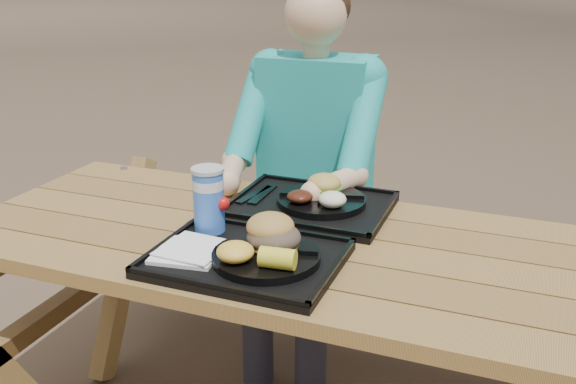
% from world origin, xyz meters
% --- Properties ---
extents(picnic_table, '(1.80, 1.49, 0.75)m').
position_xyz_m(picnic_table, '(0.00, 0.00, 0.38)').
color(picnic_table, '#999999').
rests_on(picnic_table, ground).
extents(tray_near, '(0.45, 0.35, 0.02)m').
position_xyz_m(tray_near, '(-0.04, -0.18, 0.76)').
color(tray_near, black).
rests_on(tray_near, picnic_table).
extents(tray_far, '(0.45, 0.35, 0.02)m').
position_xyz_m(tray_far, '(-0.01, 0.21, 0.76)').
color(tray_far, black).
rests_on(tray_far, picnic_table).
extents(plate_near, '(0.26, 0.26, 0.02)m').
position_xyz_m(plate_near, '(0.02, -0.18, 0.78)').
color(plate_near, black).
rests_on(plate_near, tray_near).
extents(plate_far, '(0.26, 0.26, 0.02)m').
position_xyz_m(plate_far, '(0.02, 0.22, 0.78)').
color(plate_far, black).
rests_on(plate_far, tray_far).
extents(napkin_stack, '(0.18, 0.18, 0.02)m').
position_xyz_m(napkin_stack, '(-0.18, -0.22, 0.78)').
color(napkin_stack, white).
rests_on(napkin_stack, tray_near).
extents(soda_cup, '(0.08, 0.08, 0.16)m').
position_xyz_m(soda_cup, '(-0.19, -0.07, 0.85)').
color(soda_cup, blue).
rests_on(soda_cup, tray_near).
extents(condiment_bbq, '(0.05, 0.05, 0.03)m').
position_xyz_m(condiment_bbq, '(-0.04, -0.04, 0.79)').
color(condiment_bbq, black).
rests_on(condiment_bbq, tray_near).
extents(condiment_mustard, '(0.05, 0.05, 0.03)m').
position_xyz_m(condiment_mustard, '(0.02, -0.06, 0.79)').
color(condiment_mustard, yellow).
rests_on(condiment_mustard, tray_near).
extents(sandwich, '(0.12, 0.12, 0.13)m').
position_xyz_m(sandwich, '(0.02, -0.14, 0.85)').
color(sandwich, '#BC8A42').
rests_on(sandwich, plate_near).
extents(mac_cheese, '(0.09, 0.09, 0.04)m').
position_xyz_m(mac_cheese, '(-0.04, -0.24, 0.81)').
color(mac_cheese, yellow).
rests_on(mac_cheese, plate_near).
extents(corn_cob, '(0.09, 0.09, 0.05)m').
position_xyz_m(corn_cob, '(0.07, -0.24, 0.81)').
color(corn_cob, yellow).
rests_on(corn_cob, plate_near).
extents(cutlery_far, '(0.03, 0.17, 0.01)m').
position_xyz_m(cutlery_far, '(-0.17, 0.22, 0.77)').
color(cutlery_far, black).
rests_on(cutlery_far, tray_far).
extents(burger, '(0.10, 0.10, 0.09)m').
position_xyz_m(burger, '(0.01, 0.25, 0.84)').
color(burger, gold).
rests_on(burger, plate_far).
extents(baked_beans, '(0.08, 0.08, 0.03)m').
position_xyz_m(baked_beans, '(-0.03, 0.16, 0.81)').
color(baked_beans, '#481B0E').
rests_on(baked_beans, plate_far).
extents(potato_salad, '(0.08, 0.08, 0.04)m').
position_xyz_m(potato_salad, '(0.07, 0.16, 0.81)').
color(potato_salad, white).
rests_on(potato_salad, plate_far).
extents(diner, '(0.48, 0.84, 1.28)m').
position_xyz_m(diner, '(-0.15, 0.64, 0.64)').
color(diner, '#1DCDC5').
rests_on(diner, ground).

